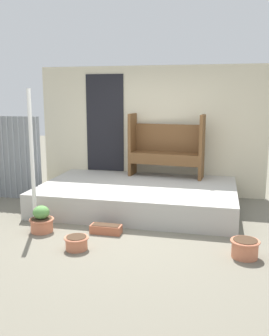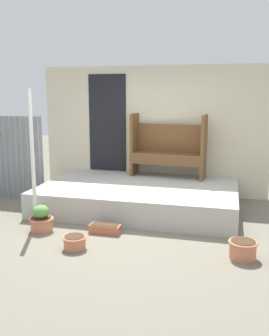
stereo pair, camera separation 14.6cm
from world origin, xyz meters
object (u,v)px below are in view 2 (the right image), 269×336
at_px(flower_pot_middle, 75,242).
at_px(planter_box_rect, 105,229).
at_px(bench, 168,146).
at_px(flower_pot_left, 41,220).
at_px(support_post, 33,158).
at_px(flower_pot_right, 243,249).

relative_size(flower_pot_middle, planter_box_rect, 0.72).
bearing_deg(bench, flower_pot_left, -118.12).
relative_size(flower_pot_left, planter_box_rect, 0.87).
bearing_deg(flower_pot_left, support_post, 131.43).
xyz_separation_m(bench, planter_box_rect, (-0.58, -2.19, -0.97)).
distance_m(support_post, bench, 2.72).
xyz_separation_m(flower_pot_left, flower_pot_middle, (0.75, -0.50, -0.08)).
bearing_deg(support_post, flower_pot_middle, -38.22).
distance_m(support_post, flower_pot_left, 0.97).
xyz_separation_m(support_post, flower_pot_right, (3.19, -0.56, -0.93)).
xyz_separation_m(bench, flower_pot_left, (-1.54, -2.34, -0.86)).
bearing_deg(flower_pot_left, flower_pot_middle, -33.63).
bearing_deg(support_post, bench, 48.42).
distance_m(flower_pot_left, flower_pot_middle, 0.91).
height_order(flower_pot_middle, planter_box_rect, flower_pot_middle).
bearing_deg(flower_pot_left, planter_box_rect, 8.81).
xyz_separation_m(flower_pot_left, planter_box_rect, (0.96, 0.15, -0.11)).
distance_m(support_post, flower_pot_middle, 1.62).
relative_size(support_post, flower_pot_middle, 6.40).
bearing_deg(flower_pot_right, support_post, 170.03).
bearing_deg(bench, flower_pot_right, -56.65).
bearing_deg(flower_pot_middle, support_post, 141.78).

